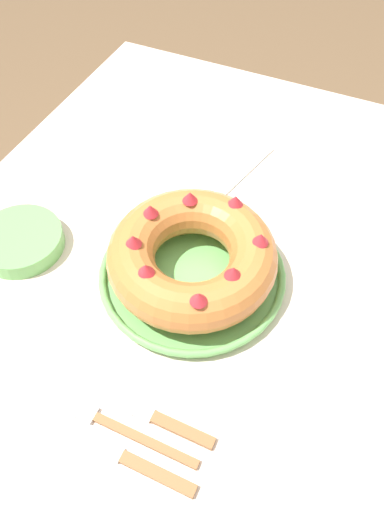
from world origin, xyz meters
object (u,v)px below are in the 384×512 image
Objects in this scene: bundt_cake at (192,256)px; cake_knife at (155,417)px; fork at (114,426)px; serving_dish at (192,274)px; napkin at (226,159)px; side_bowl at (21,241)px; serving_knife at (124,458)px.

bundt_cake is 1.33× the size of cake_knife.
cake_knife is at bearing -57.61° from fork.
serving_dish is 1.14× the size of bundt_cake.
side_bowl is at bearing 146.39° from napkin.
bundt_cake reaches higher than side_bowl.
bundt_cake is at bearing -117.01° from serving_dish.
serving_knife reaches higher than fork.
fork is 0.37m from side_bowl.
napkin is (0.35, -0.24, -0.01)m from side_bowl.
serving_dish is 0.30m from side_bowl.
bundt_cake reaches higher than serving_dish.
bundt_cake reaches higher than napkin.
fork reaches higher than napkin.
serving_knife is 0.06m from cake_knife.
serving_knife is (-0.30, -0.04, -0.06)m from bundt_cake.
cake_knife is at bearing -116.69° from side_bowl.
fork is 1.47× the size of side_bowl.
fork is 1.26× the size of napkin.
napkin is (0.30, 0.06, -0.06)m from bundt_cake.
serving_dish reaches higher than cake_knife.
fork is 0.92× the size of serving_knife.
serving_knife reaches higher than napkin.
bundt_cake is at bearing 19.05° from cake_knife.
cake_knife is at bearing -168.18° from napkin.
serving_dish is 0.30m from napkin.
serving_knife is at bearing -137.17° from fork.
cake_knife reaches higher than napkin.
bundt_cake is (-0.00, -0.00, 0.05)m from serving_dish.
bundt_cake is at bearing -2.46° from fork.
napkin is at bearing -33.61° from side_bowl.
fork is at bearing 48.61° from serving_knife.
bundt_cake reaches higher than fork.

